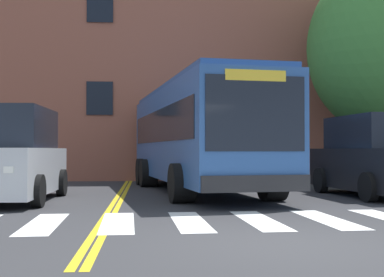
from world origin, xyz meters
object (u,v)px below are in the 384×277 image
(car_black_far_lane, at_px, (375,158))
(car_red_behind_bus, at_px, (182,159))
(city_bus, at_px, (197,135))
(car_silver_near_lane, at_px, (12,157))

(car_black_far_lane, distance_m, car_red_behind_bus, 13.07)
(city_bus, xyz_separation_m, car_silver_near_lane, (-5.02, -2.74, -0.67))
(city_bus, bearing_deg, car_silver_near_lane, -151.35)
(car_silver_near_lane, distance_m, car_black_far_lane, 9.90)
(car_silver_near_lane, distance_m, car_red_behind_bus, 13.80)
(city_bus, distance_m, car_silver_near_lane, 5.76)
(car_red_behind_bus, bearing_deg, city_bus, -91.03)
(city_bus, height_order, car_silver_near_lane, city_bus)
(city_bus, bearing_deg, car_red_behind_bus, 88.97)
(car_black_far_lane, bearing_deg, car_silver_near_lane, -176.66)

